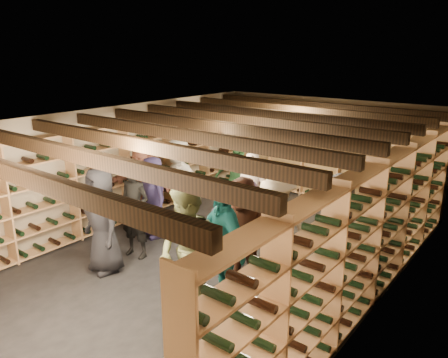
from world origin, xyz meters
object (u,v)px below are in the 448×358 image
at_px(person_1, 135,211).
at_px(person_3, 277,222).
at_px(person_5, 144,186).
at_px(person_11, 245,221).
at_px(person_6, 154,197).
at_px(person_9, 178,181).
at_px(person_7, 251,201).
at_px(person_10, 237,182).
at_px(crate_stack_left, 270,216).
at_px(person_12, 340,223).
at_px(person_0, 102,220).
at_px(person_8, 244,234).
at_px(crate_stack_right, 268,202).
at_px(person_4, 223,245).
at_px(person_2, 188,253).
at_px(crate_loose, 352,230).

relative_size(person_1, person_3, 1.02).
bearing_deg(person_5, person_11, -12.94).
xyz_separation_m(person_6, person_9, (-0.17, 0.86, 0.08)).
xyz_separation_m(person_7, person_10, (-0.89, 0.80, 0.01)).
height_order(crate_stack_left, person_12, person_12).
distance_m(person_0, person_12, 3.80).
relative_size(person_11, person_12, 0.90).
distance_m(crate_stack_left, person_8, 2.22).
distance_m(person_0, person_11, 2.32).
relative_size(person_5, person_9, 0.97).
relative_size(crate_stack_right, person_1, 0.34).
xyz_separation_m(person_3, person_4, (-0.06, -1.35, 0.07)).
height_order(person_2, person_9, person_2).
distance_m(crate_stack_right, person_5, 2.75).
height_order(person_1, person_11, person_1).
bearing_deg(person_10, crate_stack_left, -11.26).
bearing_deg(person_12, person_3, -145.98).
relative_size(person_2, person_4, 1.03).
relative_size(person_1, person_9, 0.96).
relative_size(crate_loose, person_1, 0.30).
xyz_separation_m(person_0, person_6, (-0.38, 1.46, -0.09)).
height_order(person_9, person_11, person_9).
bearing_deg(person_3, person_12, 30.48).
distance_m(crate_stack_left, person_10, 0.97).
xyz_separation_m(crate_stack_right, person_11, (0.95, -2.21, 0.49)).
relative_size(person_2, person_10, 1.03).
relative_size(crate_stack_right, person_0, 0.33).
distance_m(crate_stack_right, person_0, 3.95).
relative_size(crate_loose, person_11, 0.34).
distance_m(crate_stack_left, person_1, 2.70).
height_order(crate_stack_right, person_4, person_4).
xyz_separation_m(crate_stack_left, person_2, (0.65, -3.08, 0.58)).
height_order(person_3, person_12, person_12).
distance_m(person_8, person_12, 1.65).
xyz_separation_m(crate_stack_right, person_4, (1.42, -3.41, 0.64)).
xyz_separation_m(crate_stack_left, person_6, (-1.66, -1.52, 0.45)).
bearing_deg(person_10, person_4, -68.77).
distance_m(crate_stack_left, person_6, 2.30).
bearing_deg(crate_stack_left, person_2, -78.03).
distance_m(person_8, person_10, 2.56).
height_order(crate_stack_left, crate_loose, crate_stack_left).
relative_size(crate_loose, person_6, 0.32).
bearing_deg(person_4, person_7, 135.08).
distance_m(person_0, person_6, 1.51).
relative_size(crate_loose, person_5, 0.29).
distance_m(person_0, person_2, 1.94).
distance_m(person_5, person_8, 3.05).
bearing_deg(crate_stack_left, crate_stack_right, 124.59).
xyz_separation_m(person_5, person_10, (1.38, 1.30, 0.04)).
bearing_deg(person_4, crate_loose, 103.84).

